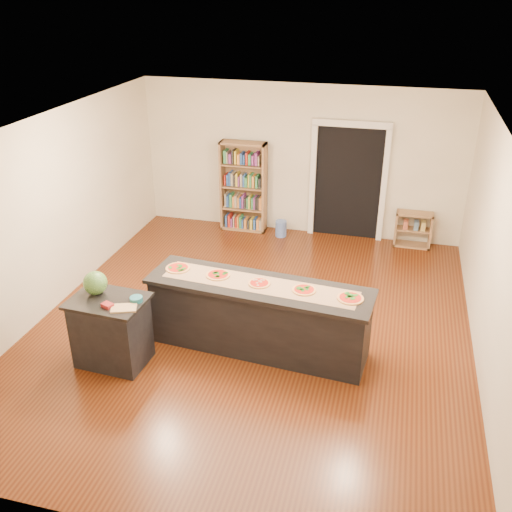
% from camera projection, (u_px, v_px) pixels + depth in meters
% --- Properties ---
extents(room, '(6.00, 7.00, 2.80)m').
position_uv_depth(room, '(252.00, 235.00, 7.50)').
color(room, beige).
rests_on(room, ground).
extents(doorway, '(1.40, 0.09, 2.21)m').
position_uv_depth(doorway, '(348.00, 175.00, 10.39)').
color(doorway, black).
rests_on(doorway, room).
extents(kitchen_island, '(2.91, 0.79, 0.96)m').
position_uv_depth(kitchen_island, '(259.00, 316.00, 7.42)').
color(kitchen_island, black).
rests_on(kitchen_island, ground).
extents(side_counter, '(0.93, 0.68, 0.92)m').
position_uv_depth(side_counter, '(111.00, 331.00, 7.16)').
color(side_counter, black).
rests_on(side_counter, ground).
extents(bookshelf, '(0.87, 0.31, 1.73)m').
position_uv_depth(bookshelf, '(243.00, 187.00, 10.84)').
color(bookshelf, '#977049').
rests_on(bookshelf, ground).
extents(low_shelf, '(0.65, 0.28, 0.65)m').
position_uv_depth(low_shelf, '(413.00, 229.00, 10.37)').
color(low_shelf, '#977049').
rests_on(low_shelf, ground).
extents(waste_bin, '(0.21, 0.21, 0.31)m').
position_uv_depth(waste_bin, '(281.00, 228.00, 10.84)').
color(waste_bin, '#5270B8').
rests_on(waste_bin, ground).
extents(kraft_paper, '(2.55, 0.67, 0.00)m').
position_uv_depth(kraft_paper, '(259.00, 284.00, 7.21)').
color(kraft_paper, '#876545').
rests_on(kraft_paper, kitchen_island).
extents(watermelon, '(0.30, 0.30, 0.30)m').
position_uv_depth(watermelon, '(95.00, 283.00, 7.03)').
color(watermelon, '#144214').
rests_on(watermelon, side_counter).
extents(cutting_board, '(0.35, 0.29, 0.02)m').
position_uv_depth(cutting_board, '(124.00, 308.00, 6.76)').
color(cutting_board, tan).
rests_on(cutting_board, side_counter).
extents(package_red, '(0.16, 0.14, 0.05)m').
position_uv_depth(package_red, '(107.00, 305.00, 6.79)').
color(package_red, maroon).
rests_on(package_red, side_counter).
extents(package_teal, '(0.16, 0.16, 0.06)m').
position_uv_depth(package_teal, '(136.00, 299.00, 6.91)').
color(package_teal, '#195966').
rests_on(package_teal, side_counter).
extents(pizza_a, '(0.31, 0.31, 0.02)m').
position_uv_depth(pizza_a, '(178.00, 268.00, 7.59)').
color(pizza_a, tan).
rests_on(pizza_a, kitchen_island).
extents(pizza_b, '(0.31, 0.31, 0.02)m').
position_uv_depth(pizza_b, '(218.00, 275.00, 7.41)').
color(pizza_b, tan).
rests_on(pizza_b, kitchen_island).
extents(pizza_c, '(0.28, 0.28, 0.02)m').
position_uv_depth(pizza_c, '(259.00, 283.00, 7.21)').
color(pizza_c, tan).
rests_on(pizza_c, kitchen_island).
extents(pizza_d, '(0.29, 0.29, 0.02)m').
position_uv_depth(pizza_d, '(304.00, 290.00, 7.06)').
color(pizza_d, tan).
rests_on(pizza_d, kitchen_island).
extents(pizza_e, '(0.33, 0.33, 0.02)m').
position_uv_depth(pizza_e, '(350.00, 298.00, 6.88)').
color(pizza_e, tan).
rests_on(pizza_e, kitchen_island).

